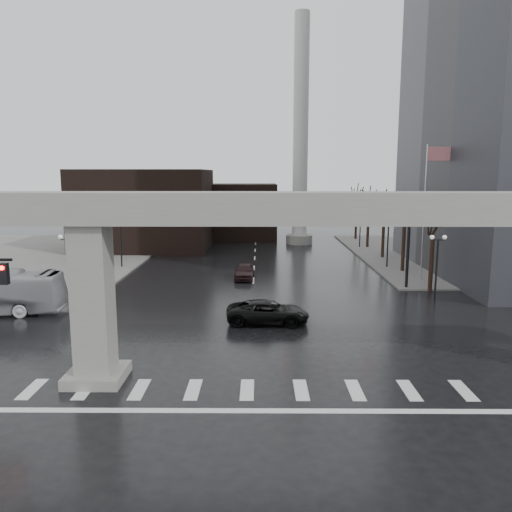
% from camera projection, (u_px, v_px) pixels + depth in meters
% --- Properties ---
extents(ground, '(160.00, 160.00, 0.00)m').
position_uv_depth(ground, '(248.00, 381.00, 23.15)').
color(ground, black).
rests_on(ground, ground).
extents(sidewalk_ne, '(28.00, 36.00, 0.15)m').
position_uv_depth(sidewalk_ne, '(476.00, 255.00, 58.47)').
color(sidewalk_ne, slate).
rests_on(sidewalk_ne, ground).
extents(sidewalk_nw, '(28.00, 36.00, 0.15)m').
position_uv_depth(sidewalk_nw, '(35.00, 254.00, 58.83)').
color(sidewalk_nw, slate).
rests_on(sidewalk_nw, ground).
extents(elevated_guideway, '(48.00, 2.60, 8.70)m').
position_uv_depth(elevated_guideway, '(276.00, 233.00, 22.02)').
color(elevated_guideway, gray).
rests_on(elevated_guideway, ground).
extents(building_far_left, '(16.00, 14.00, 10.00)m').
position_uv_depth(building_far_left, '(146.00, 209.00, 63.86)').
color(building_far_left, black).
rests_on(building_far_left, ground).
extents(building_far_mid, '(10.00, 10.00, 8.00)m').
position_uv_depth(building_far_mid, '(242.00, 211.00, 73.81)').
color(building_far_mid, black).
rests_on(building_far_mid, ground).
extents(smokestack, '(3.60, 3.60, 30.00)m').
position_uv_depth(smokestack, '(301.00, 144.00, 66.31)').
color(smokestack, beige).
rests_on(smokestack, ground).
extents(signal_mast_arm, '(12.12, 0.43, 8.00)m').
position_uv_depth(signal_mast_arm, '(363.00, 219.00, 40.68)').
color(signal_mast_arm, black).
rests_on(signal_mast_arm, ground).
extents(flagpole_assembly, '(2.06, 0.12, 12.00)m').
position_uv_depth(flagpole_assembly, '(428.00, 196.00, 43.52)').
color(flagpole_assembly, silver).
rests_on(flagpole_assembly, ground).
extents(lamp_right_0, '(1.22, 0.32, 5.11)m').
position_uv_depth(lamp_right_0, '(437.00, 257.00, 36.30)').
color(lamp_right_0, black).
rests_on(lamp_right_0, ground).
extents(lamp_right_1, '(1.22, 0.32, 5.11)m').
position_uv_depth(lamp_right_1, '(388.00, 234.00, 50.11)').
color(lamp_right_1, black).
rests_on(lamp_right_1, ground).
extents(lamp_right_2, '(1.22, 0.32, 5.11)m').
position_uv_depth(lamp_right_2, '(360.00, 221.00, 63.93)').
color(lamp_right_2, black).
rests_on(lamp_right_2, ground).
extents(lamp_left_0, '(1.22, 0.32, 5.11)m').
position_uv_depth(lamp_left_0, '(68.00, 257.00, 36.49)').
color(lamp_left_0, black).
rests_on(lamp_left_0, ground).
extents(lamp_left_1, '(1.22, 0.32, 5.11)m').
position_uv_depth(lamp_left_1, '(120.00, 234.00, 50.30)').
color(lamp_left_1, black).
rests_on(lamp_left_1, ground).
extents(lamp_left_2, '(1.22, 0.32, 5.11)m').
position_uv_depth(lamp_left_2, '(150.00, 221.00, 64.11)').
color(lamp_left_2, black).
rests_on(lamp_left_2, ground).
extents(tree_right_0, '(1.09, 1.58, 7.50)m').
position_uv_depth(tree_right_0, '(432.00, 258.00, 40.37)').
color(tree_right_0, black).
rests_on(tree_right_0, ground).
extents(tree_right_1, '(1.09, 1.61, 7.67)m').
position_uv_depth(tree_right_1, '(404.00, 243.00, 48.25)').
color(tree_right_1, black).
rests_on(tree_right_1, ground).
extents(tree_right_2, '(1.10, 1.63, 7.85)m').
position_uv_depth(tree_right_2, '(384.00, 233.00, 56.13)').
color(tree_right_2, black).
rests_on(tree_right_2, ground).
extents(tree_right_3, '(1.11, 1.66, 8.02)m').
position_uv_depth(tree_right_3, '(368.00, 225.00, 64.02)').
color(tree_right_3, black).
rests_on(tree_right_3, ground).
extents(tree_right_4, '(1.12, 1.69, 8.19)m').
position_uv_depth(tree_right_4, '(356.00, 219.00, 71.90)').
color(tree_right_4, black).
rests_on(tree_right_4, ground).
extents(pickup_truck, '(5.36, 2.65, 1.46)m').
position_uv_depth(pickup_truck, '(268.00, 312.00, 31.94)').
color(pickup_truck, black).
rests_on(pickup_truck, ground).
extents(far_car, '(1.85, 4.25, 1.43)m').
position_uv_depth(far_car, '(245.00, 271.00, 45.42)').
color(far_car, black).
rests_on(far_car, ground).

